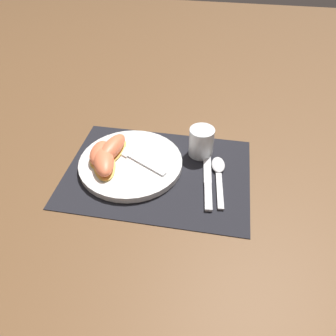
{
  "coord_description": "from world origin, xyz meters",
  "views": [
    {
      "loc": [
        0.13,
        -0.59,
        0.56
      ],
      "look_at": [
        0.03,
        -0.0,
        0.02
      ],
      "focal_mm": 35.0,
      "sensor_mm": 36.0,
      "label": 1
    }
  ],
  "objects_px": {
    "citrus_wedge_2": "(104,161)",
    "citrus_wedge_0": "(112,149)",
    "knife": "(208,179)",
    "citrus_wedge_1": "(100,153)",
    "spoon": "(219,171)",
    "fork": "(132,156)",
    "juice_glass": "(201,143)",
    "plate": "(131,163)"
  },
  "relations": [
    {
      "from": "fork",
      "to": "citrus_wedge_1",
      "type": "relative_size",
      "value": 1.78
    },
    {
      "from": "spoon",
      "to": "fork",
      "type": "distance_m",
      "value": 0.22
    },
    {
      "from": "juice_glass",
      "to": "citrus_wedge_0",
      "type": "bearing_deg",
      "value": -164.28
    },
    {
      "from": "knife",
      "to": "fork",
      "type": "relative_size",
      "value": 1.24
    },
    {
      "from": "knife",
      "to": "citrus_wedge_0",
      "type": "distance_m",
      "value": 0.25
    },
    {
      "from": "plate",
      "to": "citrus_wedge_2",
      "type": "bearing_deg",
      "value": -152.29
    },
    {
      "from": "citrus_wedge_1",
      "to": "plate",
      "type": "bearing_deg",
      "value": 2.13
    },
    {
      "from": "juice_glass",
      "to": "citrus_wedge_2",
      "type": "bearing_deg",
      "value": -154.27
    },
    {
      "from": "spoon",
      "to": "citrus_wedge_2",
      "type": "xyz_separation_m",
      "value": [
        -0.28,
        -0.04,
        0.03
      ]
    },
    {
      "from": "knife",
      "to": "spoon",
      "type": "relative_size",
      "value": 1.21
    },
    {
      "from": "spoon",
      "to": "plate",
      "type": "bearing_deg",
      "value": -176.98
    },
    {
      "from": "plate",
      "to": "fork",
      "type": "distance_m",
      "value": 0.02
    },
    {
      "from": "plate",
      "to": "knife",
      "type": "xyz_separation_m",
      "value": [
        0.2,
        -0.02,
        -0.01
      ]
    },
    {
      "from": "knife",
      "to": "citrus_wedge_2",
      "type": "distance_m",
      "value": 0.26
    },
    {
      "from": "spoon",
      "to": "citrus_wedge_1",
      "type": "xyz_separation_m",
      "value": [
        -0.3,
        -0.01,
        0.03
      ]
    },
    {
      "from": "citrus_wedge_1",
      "to": "juice_glass",
      "type": "bearing_deg",
      "value": 18.36
    },
    {
      "from": "fork",
      "to": "citrus_wedge_2",
      "type": "relative_size",
      "value": 1.32
    },
    {
      "from": "spoon",
      "to": "citrus_wedge_0",
      "type": "relative_size",
      "value": 1.36
    },
    {
      "from": "knife",
      "to": "spoon",
      "type": "distance_m",
      "value": 0.04
    },
    {
      "from": "citrus_wedge_0",
      "to": "citrus_wedge_2",
      "type": "bearing_deg",
      "value": -96.9
    },
    {
      "from": "plate",
      "to": "fork",
      "type": "height_order",
      "value": "fork"
    },
    {
      "from": "plate",
      "to": "citrus_wedge_2",
      "type": "relative_size",
      "value": 2.0
    },
    {
      "from": "juice_glass",
      "to": "citrus_wedge_1",
      "type": "xyz_separation_m",
      "value": [
        -0.25,
        -0.08,
        -0.0
      ]
    },
    {
      "from": "knife",
      "to": "citrus_wedge_1",
      "type": "distance_m",
      "value": 0.28
    },
    {
      "from": "juice_glass",
      "to": "citrus_wedge_0",
      "type": "distance_m",
      "value": 0.23
    },
    {
      "from": "citrus_wedge_2",
      "to": "citrus_wedge_0",
      "type": "bearing_deg",
      "value": 83.1
    },
    {
      "from": "knife",
      "to": "fork",
      "type": "bearing_deg",
      "value": 170.6
    },
    {
      "from": "fork",
      "to": "spoon",
      "type": "bearing_deg",
      "value": -0.66
    },
    {
      "from": "knife",
      "to": "citrus_wedge_1",
      "type": "height_order",
      "value": "citrus_wedge_1"
    },
    {
      "from": "fork",
      "to": "citrus_wedge_2",
      "type": "xyz_separation_m",
      "value": [
        -0.06,
        -0.04,
        0.01
      ]
    },
    {
      "from": "juice_glass",
      "to": "spoon",
      "type": "height_order",
      "value": "juice_glass"
    },
    {
      "from": "knife",
      "to": "fork",
      "type": "height_order",
      "value": "fork"
    },
    {
      "from": "spoon",
      "to": "citrus_wedge_2",
      "type": "relative_size",
      "value": 1.36
    },
    {
      "from": "citrus_wedge_0",
      "to": "citrus_wedge_2",
      "type": "height_order",
      "value": "citrus_wedge_0"
    },
    {
      "from": "citrus_wedge_0",
      "to": "citrus_wedge_1",
      "type": "height_order",
      "value": "citrus_wedge_0"
    },
    {
      "from": "fork",
      "to": "citrus_wedge_0",
      "type": "relative_size",
      "value": 1.33
    },
    {
      "from": "spoon",
      "to": "citrus_wedge_1",
      "type": "relative_size",
      "value": 1.83
    },
    {
      "from": "knife",
      "to": "citrus_wedge_1",
      "type": "relative_size",
      "value": 2.21
    },
    {
      "from": "plate",
      "to": "citrus_wedge_0",
      "type": "bearing_deg",
      "value": 162.43
    },
    {
      "from": "juice_glass",
      "to": "citrus_wedge_1",
      "type": "height_order",
      "value": "juice_glass"
    },
    {
      "from": "spoon",
      "to": "citrus_wedge_2",
      "type": "bearing_deg",
      "value": -171.4
    },
    {
      "from": "knife",
      "to": "citrus_wedge_0",
      "type": "relative_size",
      "value": 1.65
    }
  ]
}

